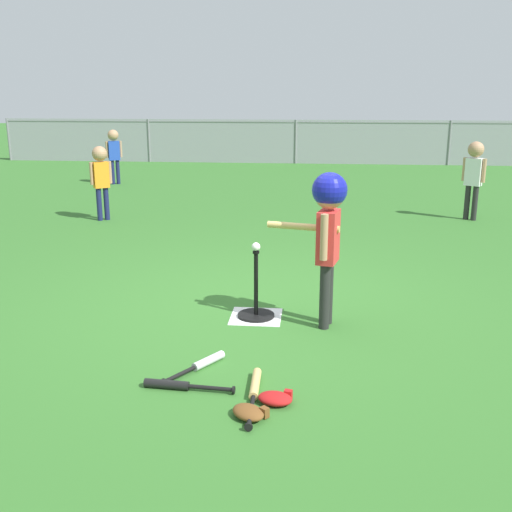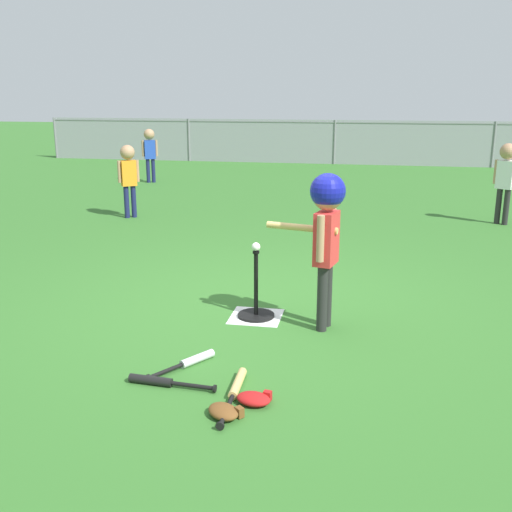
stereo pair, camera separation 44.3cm
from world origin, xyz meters
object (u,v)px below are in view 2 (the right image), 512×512
at_px(batter_child, 326,220).
at_px(fielder_near_right, 128,171).
at_px(batting_tee, 256,307).
at_px(baseball_on_tee, 256,247).
at_px(glove_near_bats, 224,411).
at_px(spare_bat_wood, 236,389).
at_px(fielder_deep_right, 506,173).
at_px(spare_bat_black, 160,381).
at_px(fielder_near_left, 150,148).
at_px(spare_bat_silver, 191,361).
at_px(glove_by_plate, 254,399).

distance_m(batter_child, fielder_near_right, 5.16).
xyz_separation_m(batting_tee, baseball_on_tee, (0.00, 0.00, 0.54)).
xyz_separation_m(baseball_on_tee, glove_near_bats, (0.12, -1.68, -0.60)).
height_order(spare_bat_wood, glove_near_bats, glove_near_bats).
bearing_deg(fielder_deep_right, baseball_on_tee, -122.96).
xyz_separation_m(fielder_deep_right, spare_bat_wood, (-2.72, -5.76, -0.73)).
height_order(batting_tee, fielder_deep_right, fielder_deep_right).
relative_size(batter_child, fielder_near_right, 1.16).
relative_size(batting_tee, spare_bat_black, 0.97).
height_order(fielder_deep_right, fielder_near_left, fielder_deep_right).
bearing_deg(batter_child, fielder_near_left, 119.57).
distance_m(batter_child, spare_bat_silver, 1.53).
bearing_deg(batting_tee, spare_bat_silver, -105.35).
distance_m(batter_child, spare_bat_wood, 1.59).
xyz_separation_m(batter_child, spare_bat_wood, (-0.47, -1.23, -0.89)).
relative_size(fielder_deep_right, glove_by_plate, 4.74).
distance_m(fielder_near_right, spare_bat_black, 5.72).
bearing_deg(spare_bat_silver, glove_by_plate, -39.81).
relative_size(spare_bat_silver, spare_bat_black, 0.83).
bearing_deg(batting_tee, baseball_on_tee, 0.00).
distance_m(spare_bat_silver, glove_by_plate, 0.72).
height_order(fielder_near_right, fielder_near_left, fielder_near_left).
xyz_separation_m(baseball_on_tee, spare_bat_wood, (0.12, -1.37, -0.60)).
relative_size(batter_child, fielder_deep_right, 1.09).
bearing_deg(glove_near_bats, spare_bat_black, 149.18).
relative_size(fielder_near_right, spare_bat_black, 1.81).
height_order(fielder_deep_right, spare_bat_silver, fielder_deep_right).
distance_m(baseball_on_tee, glove_near_bats, 1.78).
xyz_separation_m(baseball_on_tee, batter_child, (0.59, -0.14, 0.29)).
bearing_deg(glove_by_plate, spare_bat_black, 169.59).
bearing_deg(batter_child, spare_bat_silver, -134.56).
bearing_deg(glove_near_bats, fielder_near_right, 117.13).
relative_size(batter_child, glove_by_plate, 5.18).
height_order(fielder_deep_right, spare_bat_wood, fielder_deep_right).
relative_size(baseball_on_tee, glove_near_bats, 0.27).
relative_size(fielder_near_right, fielder_near_left, 0.99).
distance_m(baseball_on_tee, batter_child, 0.67).
bearing_deg(batter_child, fielder_near_right, 129.70).
distance_m(batting_tee, glove_near_bats, 1.68).
bearing_deg(fielder_deep_right, batting_tee, -122.96).
xyz_separation_m(batting_tee, spare_bat_silver, (-0.28, -1.03, -0.06)).
distance_m(batting_tee, spare_bat_silver, 1.07).
bearing_deg(glove_by_plate, batting_tee, 100.27).
bearing_deg(baseball_on_tee, spare_bat_silver, -105.35).
xyz_separation_m(spare_bat_silver, glove_by_plate, (0.55, -0.46, 0.01)).
relative_size(fielder_near_right, spare_bat_wood, 1.54).
xyz_separation_m(baseball_on_tee, spare_bat_black, (-0.40, -1.37, -0.60)).
bearing_deg(glove_near_bats, batting_tee, 94.13).
xyz_separation_m(batter_child, fielder_near_left, (-4.27, 7.53, -0.19)).
xyz_separation_m(fielder_deep_right, fielder_near_right, (-5.54, -0.56, -0.04)).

